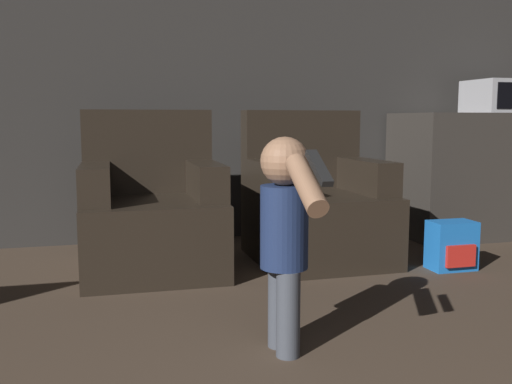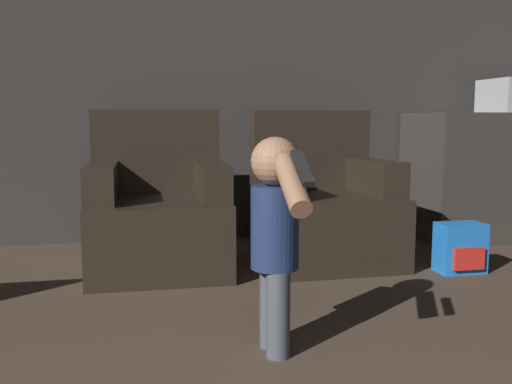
% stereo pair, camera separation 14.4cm
% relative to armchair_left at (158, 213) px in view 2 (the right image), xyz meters
% --- Properties ---
extents(wall_back, '(8.40, 0.05, 2.60)m').
position_rel_armchair_left_xyz_m(wall_back, '(0.01, 0.80, 0.98)').
color(wall_back, '#33302D').
rests_on(wall_back, ground_plane).
extents(armchair_left, '(0.77, 0.81, 0.92)m').
position_rel_armchair_left_xyz_m(armchair_left, '(0.00, 0.00, 0.00)').
color(armchair_left, black).
rests_on(armchair_left, ground_plane).
extents(armchair_right, '(0.78, 0.82, 0.92)m').
position_rel_armchair_left_xyz_m(armchair_right, '(0.99, -0.00, 0.00)').
color(armchair_right, black).
rests_on(armchair_right, ground_plane).
extents(person_toddler, '(0.18, 0.55, 0.80)m').
position_rel_armchair_left_xyz_m(person_toddler, '(0.37, -1.33, 0.15)').
color(person_toddler, '#474C56').
rests_on(person_toddler, ground_plane).
extents(toy_backpack, '(0.26, 0.18, 0.28)m').
position_rel_armchair_left_xyz_m(toy_backpack, '(1.66, -0.45, -0.18)').
color(toy_backpack, blue).
rests_on(toy_backpack, ground_plane).
extents(kitchen_counter, '(1.26, 0.65, 0.90)m').
position_rel_armchair_left_xyz_m(kitchen_counter, '(2.48, 0.41, 0.13)').
color(kitchen_counter, '#38332D').
rests_on(kitchen_counter, ground_plane).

